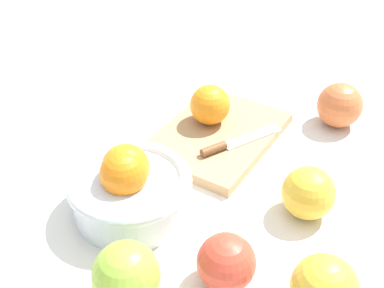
# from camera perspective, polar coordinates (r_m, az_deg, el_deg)

# --- Properties ---
(ground_plane) EXTENTS (2.40, 2.40, 0.00)m
(ground_plane) POSITION_cam_1_polar(r_m,az_deg,el_deg) (0.79, 3.55, -3.59)
(ground_plane) COLOR silver
(bowl) EXTENTS (0.18, 0.18, 0.11)m
(bowl) POSITION_cam_1_polar(r_m,az_deg,el_deg) (0.71, -7.17, -4.90)
(bowl) COLOR silver
(bowl) RESTS_ON ground_plane
(cutting_board) EXTENTS (0.27, 0.22, 0.02)m
(cutting_board) POSITION_cam_1_polar(r_m,az_deg,el_deg) (0.86, 2.93, 0.96)
(cutting_board) COLOR tan
(cutting_board) RESTS_ON ground_plane
(orange_on_board) EXTENTS (0.07, 0.07, 0.07)m
(orange_on_board) POSITION_cam_1_polar(r_m,az_deg,el_deg) (0.86, 2.05, 4.49)
(orange_on_board) COLOR orange
(orange_on_board) RESTS_ON cutting_board
(knife) EXTENTS (0.13, 0.11, 0.01)m
(knife) POSITION_cam_1_polar(r_m,az_deg,el_deg) (0.82, 4.40, 0.03)
(knife) COLOR silver
(knife) RESTS_ON cutting_board
(apple_front_left) EXTENTS (0.07, 0.07, 0.07)m
(apple_front_left) POSITION_cam_1_polar(r_m,az_deg,el_deg) (0.62, 3.91, -13.29)
(apple_front_left) COLOR #D6422D
(apple_front_left) RESTS_ON ground_plane
(apple_front_left_2) EXTENTS (0.08, 0.08, 0.08)m
(apple_front_left_2) POSITION_cam_1_polar(r_m,az_deg,el_deg) (0.72, 13.12, -5.44)
(apple_front_left_2) COLOR gold
(apple_front_left_2) RESTS_ON ground_plane
(apple_front_right) EXTENTS (0.08, 0.08, 0.08)m
(apple_front_right) POSITION_cam_1_polar(r_m,az_deg,el_deg) (0.92, 16.45, 4.27)
(apple_front_right) COLOR #CC6638
(apple_front_right) RESTS_ON ground_plane
(apple_front_left_3) EXTENTS (0.08, 0.08, 0.08)m
(apple_front_left_3) POSITION_cam_1_polar(r_m,az_deg,el_deg) (0.61, 14.86, -15.57)
(apple_front_left_3) COLOR gold
(apple_front_left_3) RESTS_ON ground_plane
(apple_back_left) EXTENTS (0.08, 0.08, 0.08)m
(apple_back_left) POSITION_cam_1_polar(r_m,az_deg,el_deg) (0.61, -7.49, -14.55)
(apple_back_left) COLOR #8EB738
(apple_back_left) RESTS_ON ground_plane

